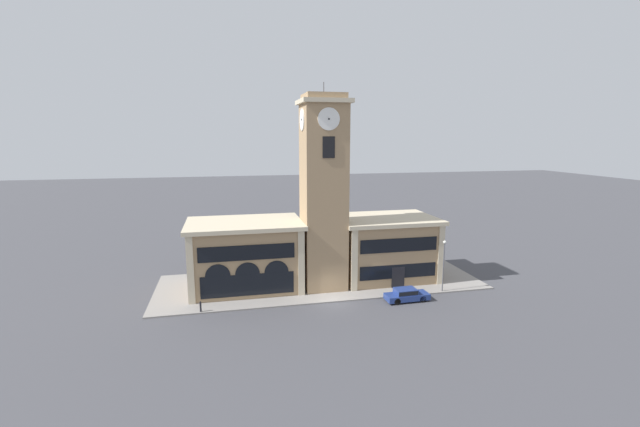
# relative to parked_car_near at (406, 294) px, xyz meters

# --- Properties ---
(ground_plane) EXTENTS (300.00, 300.00, 0.00)m
(ground_plane) POSITION_rel_parked_car_near_xyz_m (-7.53, 1.16, -0.71)
(ground_plane) COLOR #424247
(sidewalk_kerb) EXTENTS (37.30, 12.66, 0.15)m
(sidewalk_kerb) POSITION_rel_parked_car_near_xyz_m (-7.53, 7.48, -0.64)
(sidewalk_kerb) COLOR gray
(sidewalk_kerb) RESTS_ON ground_plane
(clock_tower) EXTENTS (5.30, 5.30, 22.65)m
(clock_tower) POSITION_rel_parked_car_near_xyz_m (-7.53, 5.99, 10.06)
(clock_tower) COLOR #9E7F5B
(clock_tower) RESTS_ON ground_plane
(town_hall_left_wing) EXTENTS (12.75, 8.82, 7.69)m
(town_hall_left_wing) POSITION_rel_parked_car_near_xyz_m (-16.16, 7.72, 3.16)
(town_hall_left_wing) COLOR #9E7F5B
(town_hall_left_wing) RESTS_ON ground_plane
(town_hall_right_wing) EXTENTS (11.73, 8.82, 7.51)m
(town_hall_right_wing) POSITION_rel_parked_car_near_xyz_m (0.58, 7.72, 3.07)
(town_hall_right_wing) COLOR #9E7F5B
(town_hall_right_wing) RESTS_ON ground_plane
(parked_car_near) EXTENTS (4.64, 1.83, 1.35)m
(parked_car_near) POSITION_rel_parked_car_near_xyz_m (0.00, 0.00, 0.00)
(parked_car_near) COLOR navy
(parked_car_near) RESTS_ON ground_plane
(street_lamp) EXTENTS (0.36, 0.36, 5.73)m
(street_lamp) POSITION_rel_parked_car_near_xyz_m (4.94, 1.52, 3.20)
(street_lamp) COLOR #4C4C51
(street_lamp) RESTS_ON sidewalk_kerb
(bollard) EXTENTS (0.18, 0.18, 1.06)m
(bollard) POSITION_rel_parked_car_near_xyz_m (-20.87, 1.44, -0.04)
(bollard) COLOR black
(bollard) RESTS_ON sidewalk_kerb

